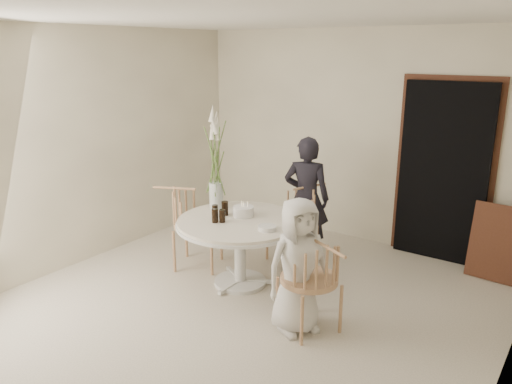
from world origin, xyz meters
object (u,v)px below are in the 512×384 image
Objects in this scene: table at (240,230)px; girl at (306,198)px; chair_left at (186,215)px; boy at (298,266)px; birthday_cake at (243,211)px; chair_far at (301,213)px; flower_vase at (216,163)px; chair_right at (318,275)px.

girl is (0.21, 1.03, 0.12)m from table.
boy is (1.76, -0.47, 0.00)m from chair_left.
girl is 6.63× the size of birthday_cake.
girl is at bearing -69.86° from chair_left.
chair_left is (-0.98, -0.91, 0.03)m from chair_far.
table is 0.80m from chair_left.
flower_vase reaches higher than birthday_cake.
chair_left is at bearing -157.74° from flower_vase.
table is at bearing -80.07° from chair_far.
chair_far is (0.19, 0.94, -0.03)m from table.
flower_vase is (-0.64, -0.77, 0.65)m from chair_far.
chair_right is at bearing -52.91° from boy.
boy is 1.15m from birthday_cake.
chair_left is 0.64× the size of girl.
birthday_cake is at bearing -8.50° from flower_vase.
table is 1.06m from boy.
chair_far is at bearing 60.01° from boy.
flower_vase is (-0.66, -0.86, 0.50)m from girl.
boy is at bearing -129.68° from chair_left.
flower_vase is at bearing 97.43° from boy.
birthday_cake reaches higher than table.
boy reaches higher than chair_far.
boy is at bearing 98.26° from girl.
boy is (-0.18, -0.02, 0.04)m from chair_right.
chair_far is at bearing 60.57° from girl.
girl is 1.30× the size of flower_vase.
chair_right is 4.00× the size of birthday_cake.
chair_far is 1.58m from boy.
chair_right is at bearing 103.93° from girl.
chair_far is 1.20m from flower_vase.
girl is 1.66m from boy.
boy is at bearing -39.16° from chair_far.
birthday_cake is at bearing -109.25° from chair_left.
chair_far is 0.18m from girl.
girl is 0.96m from birthday_cake.
table is 1.22m from chair_right.
chair_far is at bearing 75.06° from birthday_cake.
chair_left reaches higher than birthday_cake.
chair_right is 0.78× the size of flower_vase.
girl is 1.20× the size of boy.
chair_far is at bearing 49.98° from flower_vase.
boy is 1.08× the size of flower_vase.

